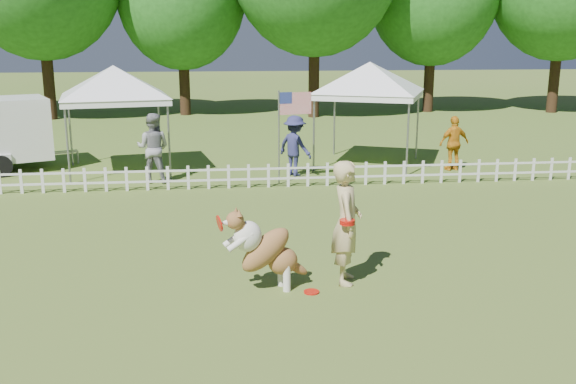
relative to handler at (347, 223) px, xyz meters
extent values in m
plane|color=#446620|center=(-0.43, -0.52, -0.96)|extent=(120.00, 120.00, 0.00)
imported|color=tan|center=(0.00, 0.00, 0.00)|extent=(0.57, 0.77, 1.92)
cylinder|color=red|center=(-0.59, -0.38, -0.95)|extent=(0.28, 0.28, 0.02)
imported|color=gray|center=(-3.59, 7.41, -0.06)|extent=(1.01, 0.87, 1.81)
imported|color=navy|center=(0.15, 7.81, -0.14)|extent=(1.16, 1.20, 1.64)
imported|color=orange|center=(4.71, 8.03, -0.19)|extent=(0.96, 0.55, 1.54)
camera|label=1|loc=(-1.92, -9.23, 2.79)|focal=40.00mm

